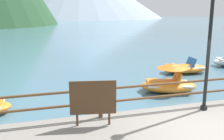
{
  "coord_description": "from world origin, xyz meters",
  "views": [
    {
      "loc": [
        -3.97,
        -5.0,
        3.29
      ],
      "look_at": [
        -1.04,
        5.0,
        0.9
      ],
      "focal_mm": 41.51,
      "sensor_mm": 36.0,
      "label": 1
    }
  ],
  "objects_px": {
    "pedal_boat_3": "(184,68)",
    "sign_board": "(93,98)",
    "lamp_post": "(211,25)",
    "pedal_boat_0": "(169,82)"
  },
  "relations": [
    {
      "from": "pedal_boat_0",
      "to": "pedal_boat_3",
      "type": "height_order",
      "value": "pedal_boat_0"
    },
    {
      "from": "lamp_post",
      "to": "pedal_boat_3",
      "type": "distance_m",
      "value": 6.98
    },
    {
      "from": "pedal_boat_3",
      "to": "sign_board",
      "type": "bearing_deg",
      "value": -136.83
    },
    {
      "from": "lamp_post",
      "to": "pedal_boat_3",
      "type": "height_order",
      "value": "lamp_post"
    },
    {
      "from": "lamp_post",
      "to": "pedal_boat_0",
      "type": "bearing_deg",
      "value": 81.35
    },
    {
      "from": "sign_board",
      "to": "pedal_boat_0",
      "type": "bearing_deg",
      "value": 39.17
    },
    {
      "from": "lamp_post",
      "to": "sign_board",
      "type": "xyz_separation_m",
      "value": [
        -3.41,
        -0.14,
        -1.78
      ]
    },
    {
      "from": "sign_board",
      "to": "pedal_boat_3",
      "type": "distance_m",
      "value": 8.69
    },
    {
      "from": "lamp_post",
      "to": "sign_board",
      "type": "distance_m",
      "value": 3.85
    },
    {
      "from": "lamp_post",
      "to": "pedal_boat_0",
      "type": "relative_size",
      "value": 1.63
    }
  ]
}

